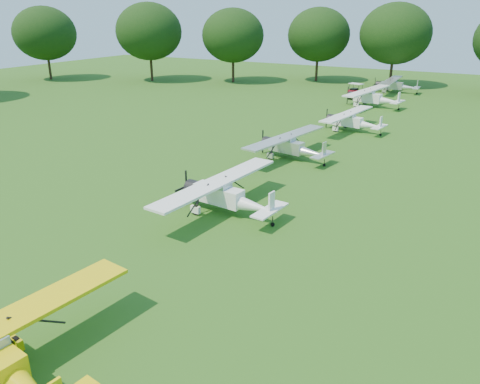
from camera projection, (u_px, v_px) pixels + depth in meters
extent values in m
plane|color=#224F13|center=(218.00, 208.00, 29.26)|extent=(160.00, 160.00, 0.00)
cylinder|color=#302112|center=(391.00, 71.00, 75.51)|extent=(0.44, 0.44, 4.74)
ellipsoid|color=black|center=(395.00, 34.00, 73.41)|extent=(11.05, 11.05, 9.39)
cylinder|color=#302112|center=(317.00, 68.00, 81.14)|extent=(0.44, 0.44, 4.49)
ellipsoid|color=black|center=(319.00, 35.00, 79.15)|extent=(10.47, 10.47, 8.90)
cylinder|color=#302112|center=(233.00, 69.00, 80.13)|extent=(0.44, 0.44, 4.44)
ellipsoid|color=black|center=(233.00, 35.00, 78.16)|extent=(10.36, 10.36, 8.80)
cylinder|color=#302112|center=(151.00, 67.00, 81.56)|extent=(0.44, 0.44, 4.77)
ellipsoid|color=black|center=(149.00, 31.00, 79.44)|extent=(11.14, 11.14, 9.47)
cylinder|color=#302112|center=(49.00, 66.00, 83.07)|extent=(0.44, 0.44, 4.56)
ellipsoid|color=black|center=(45.00, 33.00, 81.05)|extent=(10.64, 10.64, 9.04)
cylinder|color=black|center=(17.00, 344.00, 16.91)|extent=(0.63, 0.24, 0.61)
cube|color=white|center=(219.00, 195.00, 28.51)|extent=(3.33, 1.28, 1.07)
cone|color=white|center=(256.00, 207.00, 27.10)|extent=(2.92, 1.19, 0.92)
cube|color=#8CA5B2|center=(217.00, 186.00, 28.36)|extent=(1.71, 1.09, 0.56)
cylinder|color=black|center=(194.00, 188.00, 29.54)|extent=(1.01, 1.14, 1.06)
cube|color=black|center=(186.00, 186.00, 29.89)|extent=(0.07, 0.13, 2.14)
cube|color=white|center=(217.00, 182.00, 28.27)|extent=(2.52, 10.87, 0.14)
cube|color=white|center=(272.00, 203.00, 26.38)|extent=(0.16, 0.57, 1.32)
cube|color=white|center=(270.00, 210.00, 26.60)|extent=(1.14, 2.92, 0.09)
cylinder|color=black|center=(195.00, 210.00, 28.25)|extent=(0.62, 0.22, 0.61)
cylinder|color=black|center=(221.00, 197.00, 30.19)|extent=(0.62, 0.22, 0.61)
cylinder|color=black|center=(273.00, 224.00, 26.80)|extent=(0.25, 0.10, 0.24)
cube|color=silver|center=(286.00, 146.00, 38.92)|extent=(3.18, 1.42, 1.01)
cone|color=silver|center=(313.00, 154.00, 37.46)|extent=(2.79, 1.31, 0.86)
cube|color=#8CA5B2|center=(286.00, 140.00, 38.79)|extent=(1.66, 1.13, 0.53)
cylinder|color=black|center=(269.00, 143.00, 39.99)|extent=(1.02, 1.13, 1.00)
cube|color=black|center=(263.00, 141.00, 40.36)|extent=(0.08, 0.12, 2.01)
cube|color=silver|center=(286.00, 137.00, 38.70)|extent=(3.11, 10.26, 0.13)
cube|color=silver|center=(324.00, 150.00, 36.72)|extent=(0.18, 0.54, 1.25)
cube|color=silver|center=(323.00, 155.00, 36.93)|extent=(1.26, 2.79, 0.09)
cylinder|color=black|center=(270.00, 156.00, 38.77)|extent=(0.59, 0.25, 0.58)
cylinder|color=black|center=(286.00, 150.00, 40.50)|extent=(0.59, 0.25, 0.58)
cylinder|color=black|center=(324.00, 165.00, 37.11)|extent=(0.24, 0.11, 0.23)
cube|color=white|center=(348.00, 121.00, 47.81)|extent=(3.09, 1.28, 0.98)
cone|color=white|center=(371.00, 126.00, 46.45)|extent=(2.71, 1.18, 0.84)
cube|color=#8CA5B2|center=(347.00, 116.00, 47.68)|extent=(1.60, 1.05, 0.52)
cylinder|color=black|center=(332.00, 119.00, 48.81)|extent=(0.97, 1.08, 0.98)
cube|color=black|center=(327.00, 118.00, 49.15)|extent=(0.07, 0.12, 1.97)
cube|color=white|center=(347.00, 114.00, 47.59)|extent=(2.66, 10.03, 0.13)
cube|color=white|center=(381.00, 123.00, 45.76)|extent=(0.16, 0.52, 1.22)
cube|color=white|center=(379.00, 127.00, 45.96)|extent=(1.14, 2.71, 0.08)
cylinder|color=black|center=(335.00, 129.00, 47.61)|extent=(0.58, 0.22, 0.56)
cylinder|color=black|center=(345.00, 125.00, 49.36)|extent=(0.58, 0.22, 0.56)
cylinder|color=black|center=(380.00, 135.00, 46.14)|extent=(0.23, 0.10, 0.23)
cube|color=white|center=(368.00, 98.00, 59.85)|extent=(3.59, 1.52, 1.14)
cone|color=white|center=(390.00, 101.00, 58.24)|extent=(3.15, 1.40, 0.98)
cube|color=#8CA5B2|center=(367.00, 93.00, 59.69)|extent=(1.87, 1.24, 0.60)
cylinder|color=black|center=(353.00, 96.00, 61.02)|extent=(1.13, 1.26, 1.13)
cube|color=black|center=(348.00, 95.00, 61.42)|extent=(0.08, 0.14, 2.28)
cube|color=white|center=(368.00, 91.00, 59.59)|extent=(3.21, 11.64, 0.15)
cube|color=white|center=(399.00, 98.00, 57.43)|extent=(0.19, 0.61, 1.41)
cube|color=white|center=(398.00, 102.00, 57.67)|extent=(1.35, 3.15, 0.10)
cylinder|color=black|center=(356.00, 105.00, 59.63)|extent=(0.67, 0.27, 0.65)
cylinder|color=black|center=(365.00, 102.00, 61.64)|extent=(0.67, 0.27, 0.65)
cylinder|color=black|center=(398.00, 109.00, 57.87)|extent=(0.27, 0.12, 0.26)
cube|color=silver|center=(392.00, 85.00, 70.22)|extent=(3.17, 1.00, 1.03)
cone|color=silver|center=(410.00, 88.00, 69.11)|extent=(2.77, 0.94, 0.89)
cube|color=#8CA5B2|center=(391.00, 82.00, 70.07)|extent=(1.59, 0.94, 0.54)
cylinder|color=black|center=(379.00, 85.00, 71.04)|extent=(0.91, 1.04, 1.02)
cube|color=black|center=(375.00, 84.00, 71.32)|extent=(0.06, 0.12, 2.07)
cube|color=silver|center=(392.00, 80.00, 69.98)|extent=(1.65, 10.46, 0.14)
cube|color=silver|center=(417.00, 85.00, 68.50)|extent=(0.11, 0.54, 1.28)
cube|color=silver|center=(416.00, 88.00, 68.71)|extent=(0.89, 2.77, 0.09)
cylinder|color=black|center=(384.00, 91.00, 69.82)|extent=(0.59, 0.17, 0.59)
cylinder|color=black|center=(387.00, 89.00, 71.85)|extent=(0.59, 0.17, 0.59)
cylinder|color=black|center=(417.00, 94.00, 68.92)|extent=(0.24, 0.08, 0.24)
cube|color=red|center=(355.00, 93.00, 67.96)|extent=(2.26, 1.65, 0.64)
cube|color=black|center=(354.00, 90.00, 68.01)|extent=(1.09, 1.21, 0.41)
cube|color=white|center=(356.00, 84.00, 67.50)|extent=(2.20, 1.71, 0.07)
cylinder|color=black|center=(349.00, 94.00, 68.13)|extent=(0.42, 0.24, 0.40)
cylinder|color=black|center=(353.00, 93.00, 68.87)|extent=(0.42, 0.24, 0.40)
cylinder|color=black|center=(357.00, 95.00, 67.20)|extent=(0.42, 0.24, 0.40)
cylinder|color=black|center=(362.00, 94.00, 67.94)|extent=(0.42, 0.24, 0.40)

